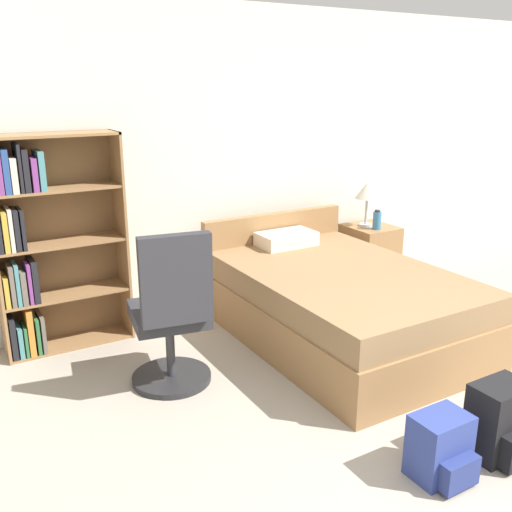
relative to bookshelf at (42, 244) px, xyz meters
The scene contains 9 objects.
wall_back 1.66m from the bookshelf, ahead, with size 9.00×0.06×2.60m.
bookshelf is the anchor object (origin of this frame).
bed 2.28m from the bookshelf, 25.46° to the right, with size 1.41×2.09×0.83m.
office_chair 1.23m from the bookshelf, 60.74° to the right, with size 0.55×0.63×1.11m.
nightstand 3.09m from the bookshelf, ahead, with size 0.44×0.50×0.61m.
table_lamp 3.01m from the bookshelf, ahead, with size 0.24×0.24×0.44m.
water_bottle 3.02m from the bookshelf, ahead, with size 0.08×0.08×0.19m.
backpack_black 3.25m from the bookshelf, 54.84° to the right, with size 0.32×0.29×0.42m.
backpack_blue 3.01m from the bookshelf, 61.12° to the right, with size 0.29×0.28×0.35m.
Camera 1 is at (-2.24, -1.23, 1.97)m, focal length 40.00 mm.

